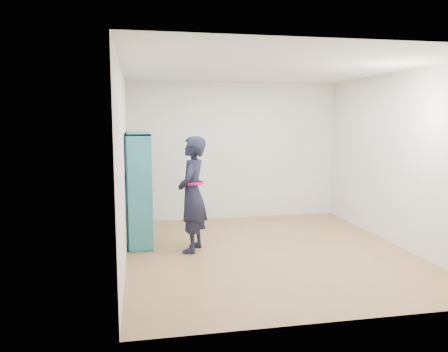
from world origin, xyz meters
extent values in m
plane|color=olive|center=(0.00, 0.00, 0.00)|extent=(4.50, 4.50, 0.00)
plane|color=white|center=(0.00, 0.00, 2.60)|extent=(4.50, 4.50, 0.00)
cube|color=silver|center=(-2.00, 0.00, 1.30)|extent=(0.02, 4.50, 2.60)
cube|color=silver|center=(2.00, 0.00, 1.30)|extent=(0.02, 4.50, 2.60)
cube|color=silver|center=(0.00, 2.25, 1.30)|extent=(4.00, 0.02, 2.60)
cube|color=silver|center=(0.00, -2.25, 1.30)|extent=(4.00, 0.02, 2.60)
cube|color=teal|center=(-1.80, 0.32, 0.85)|extent=(0.37, 0.03, 1.69)
cube|color=teal|center=(-1.80, 1.56, 0.85)|extent=(0.37, 0.03, 1.69)
cube|color=teal|center=(-1.80, 0.94, 0.01)|extent=(0.37, 1.27, 0.03)
cube|color=teal|center=(-1.80, 0.94, 1.68)|extent=(0.37, 1.27, 0.03)
cube|color=teal|center=(-1.98, 0.94, 0.85)|extent=(0.03, 1.27, 1.69)
cube|color=teal|center=(-1.80, 0.74, 0.85)|extent=(0.34, 0.03, 1.64)
cube|color=teal|center=(-1.80, 1.14, 0.85)|extent=(0.34, 0.03, 1.64)
cube|color=teal|center=(-1.80, 0.94, 0.44)|extent=(0.34, 1.22, 0.03)
cube|color=teal|center=(-1.80, 0.94, 0.85)|extent=(0.34, 1.22, 0.03)
cube|color=teal|center=(-1.80, 0.94, 1.26)|extent=(0.34, 1.22, 0.03)
cube|color=beige|center=(-1.78, 0.53, 0.08)|extent=(0.23, 0.15, 0.09)
cube|color=black|center=(-1.77, 0.47, 0.57)|extent=(0.19, 0.17, 0.25)
cube|color=maroon|center=(-1.77, 0.47, 0.99)|extent=(0.19, 0.17, 0.25)
cube|color=silver|center=(-1.78, 0.53, 1.30)|extent=(0.23, 0.15, 0.06)
cube|color=navy|center=(-1.77, 0.88, 0.15)|extent=(0.19, 0.17, 0.23)
cube|color=brown|center=(-1.77, 0.88, 0.57)|extent=(0.19, 0.17, 0.25)
cube|color=#BFB28C|center=(-1.78, 0.93, 0.89)|extent=(0.23, 0.15, 0.06)
cube|color=#26594C|center=(-1.77, 0.88, 1.39)|extent=(0.19, 0.17, 0.24)
cube|color=beige|center=(-1.77, 1.28, 0.19)|extent=(0.19, 0.17, 0.29)
cube|color=black|center=(-1.78, 1.34, 0.49)|extent=(0.23, 0.15, 0.09)
cube|color=maroon|center=(-1.77, 1.28, 0.98)|extent=(0.19, 0.17, 0.24)
cube|color=silver|center=(-1.77, 1.28, 1.43)|extent=(0.19, 0.17, 0.31)
imported|color=black|center=(-1.06, 0.24, 0.83)|extent=(0.59, 0.71, 1.66)
torus|color=#AF0D5A|center=(-1.06, 0.24, 1.00)|extent=(0.45, 0.45, 0.04)
cube|color=silver|center=(-1.16, 0.35, 0.94)|extent=(0.03, 0.09, 0.12)
cube|color=black|center=(-1.16, 0.35, 0.94)|extent=(0.03, 0.09, 0.12)
camera|label=1|loc=(-1.80, -5.89, 1.90)|focal=35.00mm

